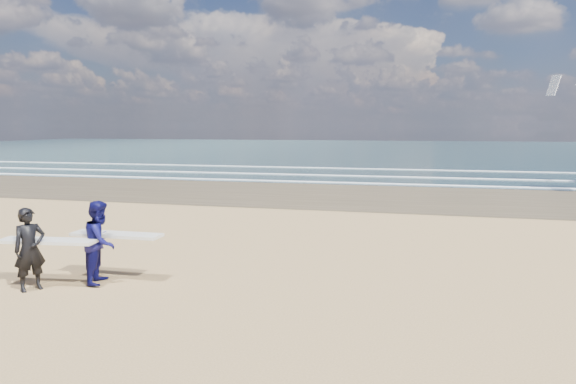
# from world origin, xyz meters

# --- Properties ---
(ocean) EXTENTS (220.00, 100.00, 0.02)m
(ocean) POSITION_xyz_m (20.00, 72.00, 0.01)
(ocean) COLOR #193239
(ocean) RESTS_ON ground
(surfer_near) EXTENTS (2.25, 1.15, 1.84)m
(surfer_near) POSITION_xyz_m (-0.05, -0.08, 0.94)
(surfer_near) COLOR black
(surfer_near) RESTS_ON ground
(surfer_far) EXTENTS (2.21, 1.16, 1.92)m
(surfer_far) POSITION_xyz_m (1.11, 0.77, 0.96)
(surfer_far) COLOR #0E0D4A
(surfer_far) RESTS_ON ground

